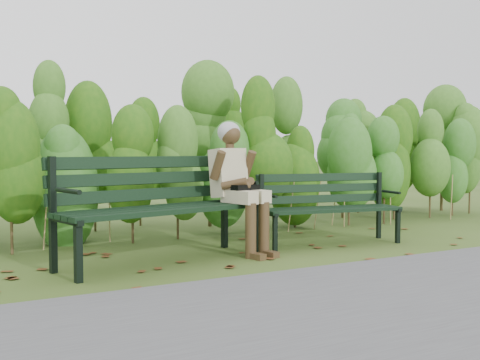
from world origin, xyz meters
name	(u,v)px	position (x,y,z in m)	size (l,w,h in m)	color
ground	(256,253)	(0.00, 0.00, 0.00)	(80.00, 80.00, 0.00)	#364F18
footpath	(412,302)	(0.00, -2.20, 0.01)	(60.00, 2.50, 0.01)	#474749
hedge_band	(186,137)	(0.00, 1.86, 1.26)	(11.04, 1.67, 2.42)	#47381E
leaf_litter	(259,257)	(-0.09, -0.22, 0.00)	(5.79, 2.24, 0.01)	brown
bench_left	(156,199)	(-1.07, 0.09, 0.60)	(2.15, 1.11, 1.02)	black
bench_right	(327,202)	(1.03, 0.14, 0.48)	(1.68, 0.77, 0.81)	black
seated_woman	(237,178)	(-0.18, 0.08, 0.79)	(0.55, 0.81, 1.38)	beige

